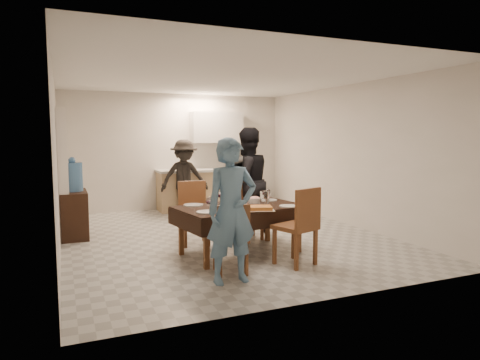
# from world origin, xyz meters

# --- Properties ---
(floor) EXTENTS (5.00, 6.00, 0.02)m
(floor) POSITION_xyz_m (0.00, 0.00, 0.00)
(floor) COLOR #B7B7B2
(floor) RESTS_ON ground
(ceiling) EXTENTS (5.00, 6.00, 0.02)m
(ceiling) POSITION_xyz_m (0.00, 0.00, 2.60)
(ceiling) COLOR white
(ceiling) RESTS_ON wall_back
(wall_back) EXTENTS (5.00, 0.02, 2.60)m
(wall_back) POSITION_xyz_m (0.00, 3.00, 1.30)
(wall_back) COLOR silver
(wall_back) RESTS_ON floor
(wall_front) EXTENTS (5.00, 0.02, 2.60)m
(wall_front) POSITION_xyz_m (0.00, -3.00, 1.30)
(wall_front) COLOR silver
(wall_front) RESTS_ON floor
(wall_left) EXTENTS (0.02, 6.00, 2.60)m
(wall_left) POSITION_xyz_m (-2.50, 0.00, 1.30)
(wall_left) COLOR silver
(wall_left) RESTS_ON floor
(wall_right) EXTENTS (0.02, 6.00, 2.60)m
(wall_right) POSITION_xyz_m (2.50, 0.00, 1.30)
(wall_right) COLOR silver
(wall_right) RESTS_ON floor
(stub_partition) EXTENTS (0.15, 1.40, 2.10)m
(stub_partition) POSITION_xyz_m (-2.42, 1.20, 1.05)
(stub_partition) COLOR silver
(stub_partition) RESTS_ON floor
(kitchen_base_cabinet) EXTENTS (2.20, 0.60, 0.86)m
(kitchen_base_cabinet) POSITION_xyz_m (0.60, 2.68, 0.43)
(kitchen_base_cabinet) COLOR #9E855E
(kitchen_base_cabinet) RESTS_ON floor
(kitchen_worktop) EXTENTS (2.24, 0.64, 0.05)m
(kitchen_worktop) POSITION_xyz_m (0.60, 2.68, 0.89)
(kitchen_worktop) COLOR #B7B7B1
(kitchen_worktop) RESTS_ON kitchen_base_cabinet
(upper_cabinet) EXTENTS (1.20, 0.34, 0.70)m
(upper_cabinet) POSITION_xyz_m (0.90, 2.82, 1.85)
(upper_cabinet) COLOR silver
(upper_cabinet) RESTS_ON wall_back
(dining_table) EXTENTS (1.89, 1.29, 0.68)m
(dining_table) POSITION_xyz_m (-0.13, -1.06, 0.65)
(dining_table) COLOR black
(dining_table) RESTS_ON floor
(chair_near_left) EXTENTS (0.45, 0.45, 0.47)m
(chair_near_left) POSITION_xyz_m (-0.58, -1.89, 0.53)
(chair_near_left) COLOR brown
(chair_near_left) RESTS_ON floor
(chair_near_right) EXTENTS (0.59, 0.60, 0.55)m
(chair_near_right) POSITION_xyz_m (0.32, -1.91, 0.62)
(chair_near_right) COLOR brown
(chair_near_right) RESTS_ON floor
(chair_far_left) EXTENTS (0.48, 0.48, 0.52)m
(chair_far_left) POSITION_xyz_m (-0.58, -0.40, 0.59)
(chair_far_left) COLOR brown
(chair_far_left) RESTS_ON floor
(chair_far_right) EXTENTS (0.41, 0.41, 0.49)m
(chair_far_right) POSITION_xyz_m (0.32, -0.40, 0.56)
(chair_far_right) COLOR brown
(chair_far_right) RESTS_ON floor
(console) EXTENTS (0.41, 0.83, 0.76)m
(console) POSITION_xyz_m (-2.28, 0.89, 0.38)
(console) COLOR black
(console) RESTS_ON floor
(water_jug) EXTENTS (0.31, 0.31, 0.47)m
(water_jug) POSITION_xyz_m (-2.28, 0.89, 1.00)
(water_jug) COLOR #4B82BE
(water_jug) RESTS_ON console
(wine_bottle) EXTENTS (0.08, 0.08, 0.31)m
(wine_bottle) POSITION_xyz_m (-0.18, -1.01, 0.84)
(wine_bottle) COLOR black
(wine_bottle) RESTS_ON dining_table
(water_pitcher) EXTENTS (0.13, 0.13, 0.20)m
(water_pitcher) POSITION_xyz_m (0.22, -1.11, 0.78)
(water_pitcher) COLOR white
(water_pitcher) RESTS_ON dining_table
(savoury_tart) EXTENTS (0.48, 0.42, 0.05)m
(savoury_tart) POSITION_xyz_m (-0.03, -1.44, 0.71)
(savoury_tart) COLOR #D4853E
(savoury_tart) RESTS_ON dining_table
(salad_bowl) EXTENTS (0.19, 0.19, 0.07)m
(salad_bowl) POSITION_xyz_m (0.17, -0.88, 0.72)
(salad_bowl) COLOR silver
(salad_bowl) RESTS_ON dining_table
(mushroom_dish) EXTENTS (0.19, 0.19, 0.03)m
(mushroom_dish) POSITION_xyz_m (-0.18, -0.78, 0.70)
(mushroom_dish) COLOR silver
(mushroom_dish) RESTS_ON dining_table
(wine_glass_a) EXTENTS (0.09, 0.09, 0.19)m
(wine_glass_a) POSITION_xyz_m (-0.68, -1.31, 0.78)
(wine_glass_a) COLOR white
(wine_glass_a) RESTS_ON dining_table
(wine_glass_b) EXTENTS (0.09, 0.09, 0.19)m
(wine_glass_b) POSITION_xyz_m (0.42, -0.81, 0.78)
(wine_glass_b) COLOR white
(wine_glass_b) RESTS_ON dining_table
(wine_glass_c) EXTENTS (0.08, 0.08, 0.19)m
(wine_glass_c) POSITION_xyz_m (-0.33, -0.76, 0.77)
(wine_glass_c) COLOR white
(wine_glass_c) RESTS_ON dining_table
(plate_near_left) EXTENTS (0.27, 0.27, 0.02)m
(plate_near_left) POSITION_xyz_m (-0.73, -1.36, 0.69)
(plate_near_left) COLOR silver
(plate_near_left) RESTS_ON dining_table
(plate_near_right) EXTENTS (0.26, 0.26, 0.01)m
(plate_near_right) POSITION_xyz_m (0.47, -1.36, 0.69)
(plate_near_right) COLOR silver
(plate_near_right) RESTS_ON dining_table
(plate_far_left) EXTENTS (0.28, 0.28, 0.02)m
(plate_far_left) POSITION_xyz_m (-0.73, -0.76, 0.69)
(plate_far_left) COLOR silver
(plate_far_left) RESTS_ON dining_table
(plate_far_right) EXTENTS (0.24, 0.24, 0.01)m
(plate_far_right) POSITION_xyz_m (0.47, -0.76, 0.69)
(plate_far_right) COLOR silver
(plate_far_right) RESTS_ON dining_table
(microwave) EXTENTS (0.51, 0.34, 0.28)m
(microwave) POSITION_xyz_m (1.42, 2.68, 1.05)
(microwave) COLOR silver
(microwave) RESTS_ON kitchen_worktop
(person_near) EXTENTS (0.61, 0.41, 1.65)m
(person_near) POSITION_xyz_m (-0.68, -2.11, 0.82)
(person_near) COLOR #577D9E
(person_near) RESTS_ON floor
(person_far) EXTENTS (1.00, 0.84, 1.80)m
(person_far) POSITION_xyz_m (0.42, -0.01, 0.90)
(person_far) COLOR black
(person_far) RESTS_ON floor
(person_kitchen) EXTENTS (1.02, 0.59, 1.58)m
(person_kitchen) POSITION_xyz_m (-0.04, 2.23, 0.79)
(person_kitchen) COLOR black
(person_kitchen) RESTS_ON floor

